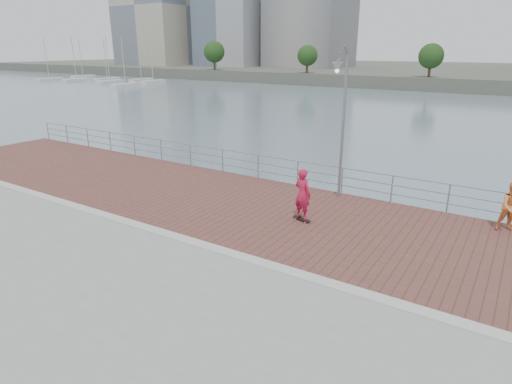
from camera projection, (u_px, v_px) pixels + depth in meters
The scene contains 12 objects.
water at pixel (222, 309), 13.42m from camera, with size 400.00×400.00×0.00m, color slate.
seawall at pixel (79, 383), 9.11m from camera, with size 40.00×24.00×2.00m, color gray.
brick_lane at pixel (280, 213), 15.65m from camera, with size 40.00×6.80×0.02m, color brown.
curb at pixel (220, 250), 12.77m from camera, with size 40.00×0.40×0.06m, color #B7B5AD.
far_shore at pixel (506, 74), 110.73m from camera, with size 320.00×95.00×2.50m, color #4C5142.
guardrail at pixel (319, 174), 18.14m from camera, with size 39.06×0.06×1.13m.
street_lamp at pixel (341, 99), 15.80m from camera, with size 0.41×1.18×5.58m.
skateboard at pixel (302, 219), 14.96m from camera, with size 0.72×0.36×0.08m.
skateboarder at pixel (303, 194), 14.66m from camera, with size 0.66×0.43×1.80m, color #BE193F.
bystander at pixel (512, 207), 13.92m from camera, with size 0.80×0.63×1.66m, color #F18A47.
shoreline_trees at pixel (397, 56), 81.06m from camera, with size 109.53×5.03×6.71m.
marina at pixel (105, 80), 101.52m from camera, with size 32.43×18.73×9.90m.
Camera 1 is at (7.12, -9.13, 5.79)m, focal length 30.00 mm.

